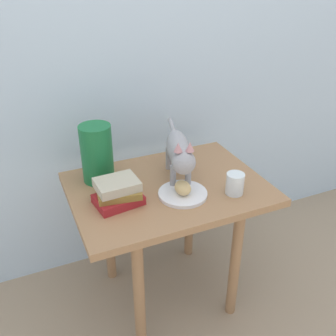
{
  "coord_description": "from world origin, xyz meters",
  "views": [
    {
      "loc": [
        -0.53,
        -1.2,
        1.4
      ],
      "look_at": [
        0.0,
        0.0,
        0.67
      ],
      "focal_mm": 40.95,
      "sensor_mm": 36.0,
      "label": 1
    }
  ],
  "objects_px": {
    "plate": "(183,194)",
    "candle_jar": "(235,185)",
    "side_table": "(168,204)",
    "book_stack": "(118,192)",
    "cat": "(179,151)",
    "bread_roll": "(183,188)",
    "green_vase": "(97,154)"
  },
  "relations": [
    {
      "from": "side_table",
      "to": "candle_jar",
      "type": "distance_m",
      "value": 0.29
    },
    {
      "from": "cat",
      "to": "bread_roll",
      "type": "bearing_deg",
      "value": -107.72
    },
    {
      "from": "cat",
      "to": "candle_jar",
      "type": "height_order",
      "value": "cat"
    },
    {
      "from": "book_stack",
      "to": "side_table",
      "type": "bearing_deg",
      "value": 9.93
    },
    {
      "from": "cat",
      "to": "side_table",
      "type": "bearing_deg",
      "value": -160.1
    },
    {
      "from": "cat",
      "to": "candle_jar",
      "type": "xyz_separation_m",
      "value": [
        0.16,
        -0.18,
        -0.09
      ]
    },
    {
      "from": "side_table",
      "to": "book_stack",
      "type": "bearing_deg",
      "value": -170.07
    },
    {
      "from": "cat",
      "to": "book_stack",
      "type": "xyz_separation_m",
      "value": [
        -0.27,
        -0.06,
        -0.09
      ]
    },
    {
      "from": "plate",
      "to": "book_stack",
      "type": "bearing_deg",
      "value": 167.92
    },
    {
      "from": "side_table",
      "to": "green_vase",
      "type": "relative_size",
      "value": 3.25
    },
    {
      "from": "plate",
      "to": "book_stack",
      "type": "relative_size",
      "value": 1.03
    },
    {
      "from": "cat",
      "to": "book_stack",
      "type": "height_order",
      "value": "cat"
    },
    {
      "from": "candle_jar",
      "to": "plate",
      "type": "bearing_deg",
      "value": 161.05
    },
    {
      "from": "book_stack",
      "to": "candle_jar",
      "type": "bearing_deg",
      "value": -15.16
    },
    {
      "from": "bread_roll",
      "to": "green_vase",
      "type": "height_order",
      "value": "green_vase"
    },
    {
      "from": "side_table",
      "to": "bread_roll",
      "type": "xyz_separation_m",
      "value": [
        0.02,
        -0.1,
        0.13
      ]
    },
    {
      "from": "bread_roll",
      "to": "book_stack",
      "type": "height_order",
      "value": "book_stack"
    },
    {
      "from": "side_table",
      "to": "cat",
      "type": "xyz_separation_m",
      "value": [
        0.06,
        0.02,
        0.22
      ]
    },
    {
      "from": "cat",
      "to": "book_stack",
      "type": "distance_m",
      "value": 0.29
    },
    {
      "from": "bread_roll",
      "to": "candle_jar",
      "type": "height_order",
      "value": "candle_jar"
    },
    {
      "from": "book_stack",
      "to": "cat",
      "type": "bearing_deg",
      "value": 12.04
    },
    {
      "from": "cat",
      "to": "green_vase",
      "type": "distance_m",
      "value": 0.33
    },
    {
      "from": "side_table",
      "to": "cat",
      "type": "height_order",
      "value": "cat"
    },
    {
      "from": "side_table",
      "to": "green_vase",
      "type": "xyz_separation_m",
      "value": [
        -0.24,
        0.16,
        0.21
      ]
    },
    {
      "from": "side_table",
      "to": "book_stack",
      "type": "height_order",
      "value": "book_stack"
    },
    {
      "from": "plate",
      "to": "candle_jar",
      "type": "bearing_deg",
      "value": -18.95
    },
    {
      "from": "green_vase",
      "to": "book_stack",
      "type": "bearing_deg",
      "value": -83.66
    },
    {
      "from": "side_table",
      "to": "plate",
      "type": "xyz_separation_m",
      "value": [
        0.02,
        -0.09,
        0.1
      ]
    },
    {
      "from": "plate",
      "to": "cat",
      "type": "height_order",
      "value": "cat"
    },
    {
      "from": "cat",
      "to": "green_vase",
      "type": "bearing_deg",
      "value": 155.18
    },
    {
      "from": "plate",
      "to": "green_vase",
      "type": "xyz_separation_m",
      "value": [
        -0.26,
        0.25,
        0.11
      ]
    },
    {
      "from": "side_table",
      "to": "green_vase",
      "type": "bearing_deg",
      "value": 146.75
    }
  ]
}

